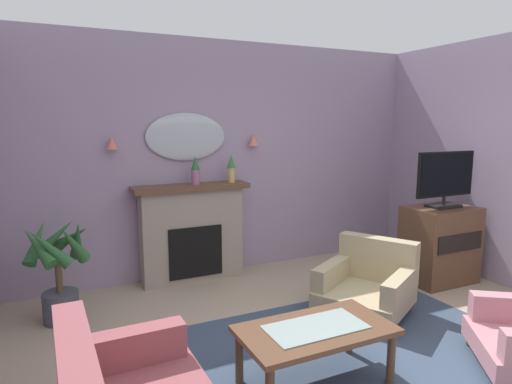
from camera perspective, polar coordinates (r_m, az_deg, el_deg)
wall_back at (r=5.51m, az=-3.67°, el=4.39°), size 6.26×0.10×2.86m
patterned_rug at (r=3.74m, az=12.66°, el=-21.27°), size 3.20×2.40×0.01m
fireplace at (r=5.26m, az=-8.35°, el=-5.40°), size 1.36×0.36×1.16m
mantel_vase_right at (r=5.11m, az=-7.92°, el=2.82°), size 0.10×0.10×0.33m
mantel_vase_left at (r=5.26m, az=-3.25°, el=3.29°), size 0.10×0.10×0.34m
wall_mirror at (r=5.23m, az=-9.11°, el=7.13°), size 0.96×0.06×0.56m
wall_sconce_left at (r=5.01m, az=-18.34°, el=6.13°), size 0.14×0.14×0.14m
wall_sconce_right at (r=5.49m, az=-0.35°, el=6.82°), size 0.14×0.14×0.14m
coffee_table at (r=3.30m, az=7.79°, el=-17.99°), size 1.10×0.60×0.45m
armchair_near_fireplace at (r=4.57m, az=14.47°, el=-11.37°), size 1.11×1.10×0.71m
tv_cabinet at (r=5.64m, az=22.85°, el=-6.30°), size 0.80×0.57×0.90m
tv_flatscreen at (r=5.48m, az=23.52°, el=1.71°), size 0.84×0.24×0.65m
potted_plant_tall_palm at (r=4.55m, az=-24.36°, el=-8.98°), size 0.66×0.66×1.00m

